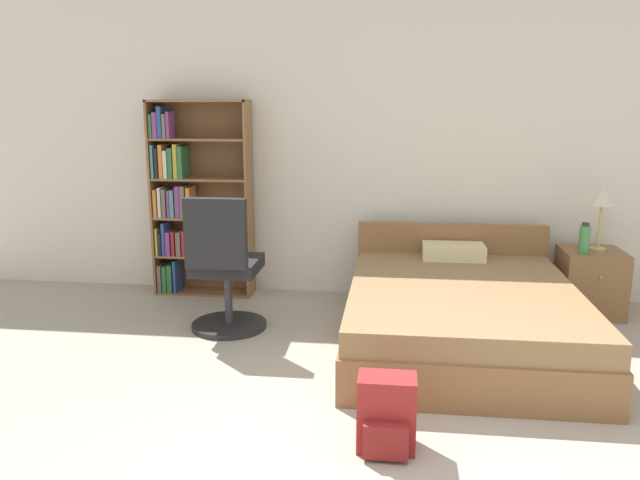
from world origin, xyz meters
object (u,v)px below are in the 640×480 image
at_px(bookshelf, 189,198).
at_px(nightstand, 590,282).
at_px(table_lamp, 602,199).
at_px(backpack_red, 386,415).
at_px(bed, 460,312).
at_px(office_chair, 224,271).
at_px(water_bottle, 584,239).

height_order(bookshelf, nightstand, bookshelf).
xyz_separation_m(table_lamp, backpack_red, (-1.65, -2.31, -0.77)).
bearing_deg(bed, backpack_red, -108.43).
xyz_separation_m(bookshelf, backpack_red, (1.80, -2.47, -0.69)).
distance_m(office_chair, backpack_red, 1.97).
bearing_deg(office_chair, nightstand, 15.37).
bearing_deg(bookshelf, nightstand, -2.96).
bearing_deg(bookshelf, backpack_red, -53.84).
bearing_deg(office_chair, bed, -0.30).
xyz_separation_m(bed, table_lamp, (1.15, 0.81, 0.72)).
height_order(bookshelf, backpack_red, bookshelf).
relative_size(bed, nightstand, 3.92).
height_order(nightstand, water_bottle, water_bottle).
xyz_separation_m(table_lamp, water_bottle, (-0.15, -0.13, -0.30)).
bearing_deg(water_bottle, office_chair, -166.36).
distance_m(table_lamp, water_bottle, 0.36).
bearing_deg(water_bottle, backpack_red, -124.69).
relative_size(bed, table_lamp, 4.02).
relative_size(nightstand, table_lamp, 1.03).
bearing_deg(backpack_red, bed, 71.57).
height_order(bookshelf, office_chair, bookshelf).
height_order(nightstand, backpack_red, nightstand).
relative_size(office_chair, nightstand, 1.97).
height_order(office_chair, nightstand, office_chair).
height_order(bed, water_bottle, water_bottle).
bearing_deg(table_lamp, office_chair, -164.57).
bearing_deg(backpack_red, water_bottle, 55.31).
bearing_deg(backpack_red, table_lamp, 54.38).
bearing_deg(water_bottle, bookshelf, 174.90).
relative_size(table_lamp, backpack_red, 1.36).
bearing_deg(water_bottle, bed, -146.17).
xyz_separation_m(bookshelf, water_bottle, (3.31, -0.30, -0.22)).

